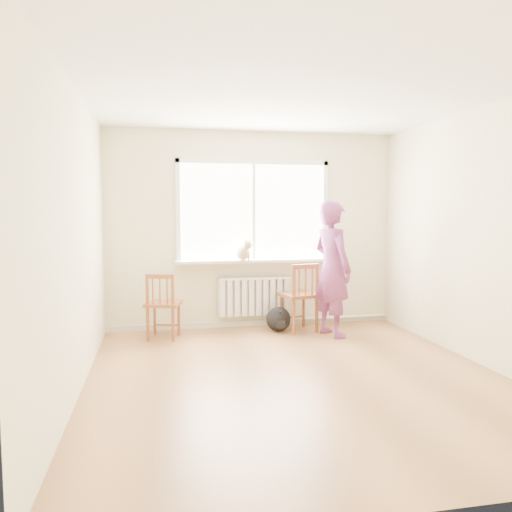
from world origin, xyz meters
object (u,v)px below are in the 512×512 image
chair_right (301,297)px  person (332,269)px  cat (243,251)px  backpack (278,319)px  chair_left (162,306)px

chair_right → person: person is taller
cat → backpack: 1.03m
chair_right → backpack: bearing=-28.9°
cat → backpack: (0.44, -0.20, -0.90)m
person → chair_left: bearing=65.8°
chair_right → cat: cat is taller
chair_left → backpack: bearing=-159.9°
person → backpack: size_ratio=5.25×
cat → backpack: cat is taller
person → cat: bearing=44.3°
person → chair_right: bearing=33.3°
chair_left → chair_right: 1.82m
person → cat: size_ratio=4.07×
chair_left → cat: cat is taller
person → cat: person is taller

